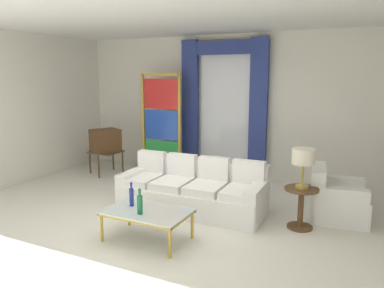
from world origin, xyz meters
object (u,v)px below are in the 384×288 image
vintage_tv (105,141)px  stained_glass_divider (161,127)px  couch_white_long (193,191)px  bottle_blue_decanter (132,196)px  round_side_table (301,204)px  peacock_figurine (167,171)px  bottle_crystal_tall (140,204)px  armchair_white (334,200)px  table_lamp_brass (303,158)px  coffee_table (147,213)px

vintage_tv → stained_glass_divider: (1.14, 0.48, 0.33)m
couch_white_long → bottle_blue_decanter: (-0.32, -1.27, 0.24)m
stained_glass_divider → round_side_table: (3.27, -1.65, -0.70)m
vintage_tv → peacock_figurine: bearing=2.2°
bottle_crystal_tall → armchair_white: size_ratio=0.37×
vintage_tv → table_lamp_brass: (4.42, -1.17, 0.30)m
couch_white_long → armchair_white: 2.18m
bottle_blue_decanter → table_lamp_brass: 2.43m
vintage_tv → round_side_table: (4.42, -1.17, -0.37)m
couch_white_long → vintage_tv: vintage_tv is taller
bottle_blue_decanter → table_lamp_brass: (2.03, 1.24, 0.48)m
bottle_crystal_tall → table_lamp_brass: (1.76, 1.44, 0.48)m
bottle_blue_decanter → table_lamp_brass: size_ratio=0.59×
vintage_tv → table_lamp_brass: vintage_tv is taller
peacock_figurine → round_side_table: 3.15m
couch_white_long → bottle_blue_decanter: bearing=-104.1°
armchair_white → bottle_blue_decanter: bearing=-143.0°
stained_glass_divider → round_side_table: 3.73m
peacock_figurine → coffee_table: bearing=-65.4°
couch_white_long → stained_glass_divider: size_ratio=1.07×
vintage_tv → stained_glass_divider: bearing=22.9°
armchair_white → table_lamp_brass: size_ratio=1.61×
stained_glass_divider → round_side_table: bearing=-26.7°
bottle_crystal_tall → vintage_tv: vintage_tv is taller
vintage_tv → peacock_figurine: size_ratio=2.24×
vintage_tv → couch_white_long: bearing=-22.9°
table_lamp_brass → peacock_figurine: bearing=157.1°
bottle_blue_decanter → peacock_figurine: size_ratio=0.56×
stained_glass_divider → peacock_figurine: 1.01m
bottle_crystal_tall → vintage_tv: bearing=135.5°
table_lamp_brass → coffee_table: bearing=-143.3°
stained_glass_divider → round_side_table: size_ratio=3.70×
bottle_crystal_tall → peacock_figurine: bearing=113.2°
bottle_crystal_tall → table_lamp_brass: 2.33m
bottle_blue_decanter → table_lamp_brass: table_lamp_brass is taller
couch_white_long → bottle_crystal_tall: couch_white_long is taller
bottle_crystal_tall → peacock_figurine: 2.92m
armchair_white → stained_glass_divider: (-3.67, 1.06, 0.77)m
vintage_tv → table_lamp_brass: bearing=-14.8°
couch_white_long → round_side_table: size_ratio=3.97×
peacock_figurine → table_lamp_brass: 3.25m
peacock_figurine → table_lamp_brass: bearing=-22.9°
table_lamp_brass → stained_glass_divider: bearing=153.3°
round_side_table → coffee_table: bearing=-143.3°
couch_white_long → bottle_blue_decanter: couch_white_long is taller
bottle_crystal_tall → armchair_white: 2.97m
couch_white_long → bottle_crystal_tall: (-0.05, -1.47, 0.24)m
couch_white_long → peacock_figurine: bearing=134.8°
couch_white_long → armchair_white: couch_white_long is taller
couch_white_long → peacock_figurine: size_ratio=3.94×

